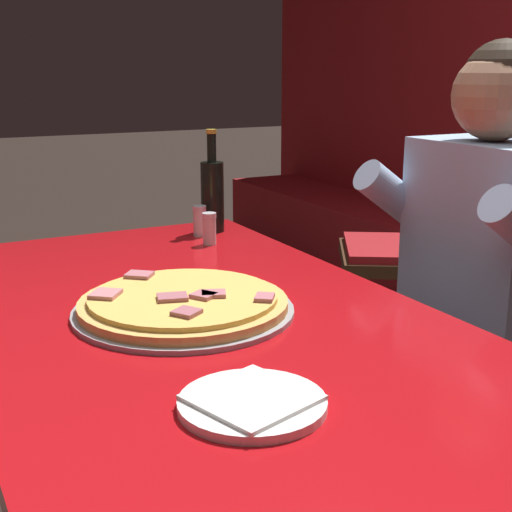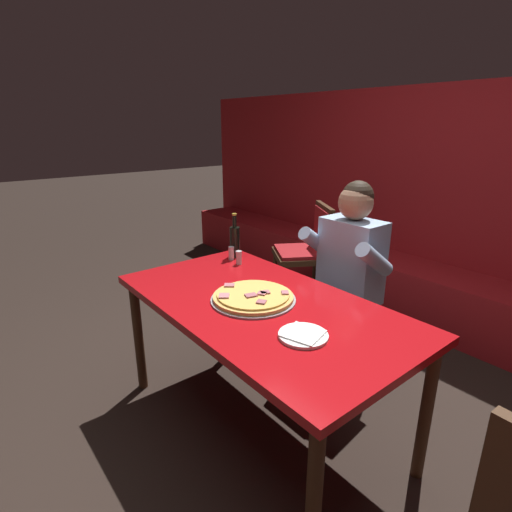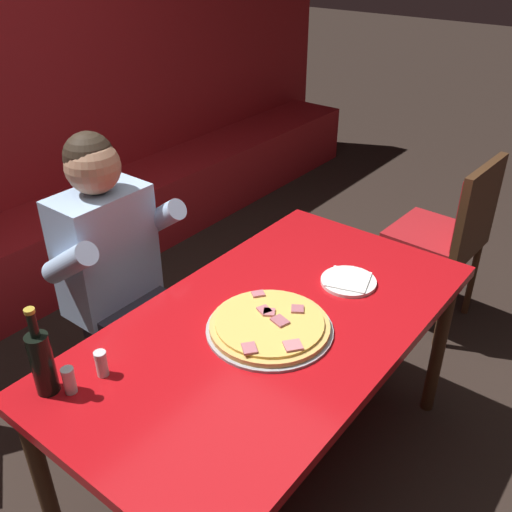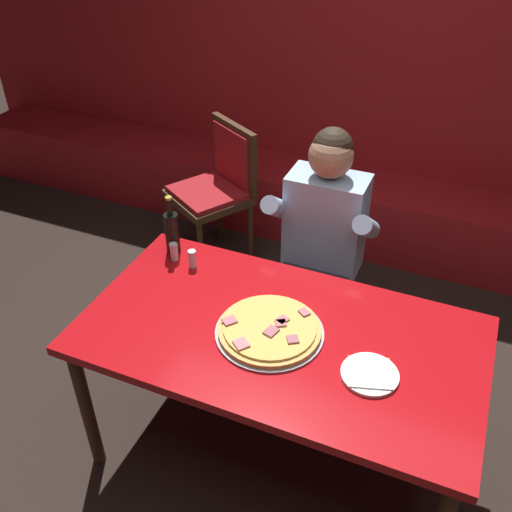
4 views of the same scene
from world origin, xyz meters
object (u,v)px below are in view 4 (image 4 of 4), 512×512
(main_dining_table, at_px, (279,345))
(dining_chair_near_left, at_px, (218,183))
(diner_seated_blue_shirt, at_px, (319,244))
(beer_bottle, at_px, (172,231))
(shaker_oregano, at_px, (192,260))
(pizza, at_px, (270,330))
(plate_white_paper, at_px, (370,374))
(shaker_parmesan, at_px, (174,252))

(main_dining_table, relative_size, dining_chair_near_left, 1.69)
(diner_seated_blue_shirt, bearing_deg, dining_chair_near_left, 144.59)
(beer_bottle, height_order, diner_seated_blue_shirt, diner_seated_blue_shirt)
(diner_seated_blue_shirt, bearing_deg, shaker_oregano, -135.13)
(main_dining_table, height_order, dining_chair_near_left, dining_chair_near_left)
(main_dining_table, relative_size, pizza, 3.68)
(pizza, distance_m, dining_chair_near_left, 1.61)
(shaker_oregano, distance_m, dining_chair_near_left, 1.16)
(plate_white_paper, xyz_separation_m, dining_chair_near_left, (-1.30, 1.39, -0.20))
(shaker_oregano, bearing_deg, dining_chair_near_left, 110.68)
(main_dining_table, relative_size, diner_seated_blue_shirt, 1.24)
(pizza, xyz_separation_m, beer_bottle, (-0.62, 0.34, 0.09))
(shaker_oregano, relative_size, diner_seated_blue_shirt, 0.07)
(main_dining_table, height_order, beer_bottle, beer_bottle)
(plate_white_paper, height_order, diner_seated_blue_shirt, diner_seated_blue_shirt)
(main_dining_table, bearing_deg, plate_white_paper, -12.74)
(shaker_parmesan, bearing_deg, pizza, -25.97)
(plate_white_paper, bearing_deg, diner_seated_blue_shirt, 119.29)
(main_dining_table, xyz_separation_m, shaker_parmesan, (-0.62, 0.26, 0.11))
(shaker_parmesan, xyz_separation_m, shaker_oregano, (0.10, -0.02, 0.00))
(shaker_oregano, height_order, dining_chair_near_left, dining_chair_near_left)
(beer_bottle, distance_m, dining_chair_near_left, 1.07)
(shaker_parmesan, relative_size, dining_chair_near_left, 0.09)
(shaker_oregano, bearing_deg, diner_seated_blue_shirt, 44.87)
(plate_white_paper, relative_size, shaker_parmesan, 2.44)
(shaker_parmesan, height_order, dining_chair_near_left, dining_chair_near_left)
(shaker_oregano, bearing_deg, shaker_parmesan, 171.23)
(pizza, distance_m, diner_seated_blue_shirt, 0.73)
(pizza, distance_m, shaker_oregano, 0.55)
(main_dining_table, height_order, diner_seated_blue_shirt, diner_seated_blue_shirt)
(plate_white_paper, xyz_separation_m, diner_seated_blue_shirt, (-0.44, 0.79, -0.05))
(main_dining_table, distance_m, shaker_oregano, 0.58)
(plate_white_paper, relative_size, diner_seated_blue_shirt, 0.16)
(diner_seated_blue_shirt, bearing_deg, main_dining_table, -84.99)
(plate_white_paper, distance_m, diner_seated_blue_shirt, 0.90)
(diner_seated_blue_shirt, relative_size, dining_chair_near_left, 1.37)
(main_dining_table, distance_m, dining_chair_near_left, 1.60)
(plate_white_paper, distance_m, dining_chair_near_left, 1.91)
(beer_bottle, height_order, shaker_oregano, beer_bottle)
(diner_seated_blue_shirt, bearing_deg, beer_bottle, -147.45)
(dining_chair_near_left, bearing_deg, plate_white_paper, -47.08)
(pizza, relative_size, shaker_oregano, 4.98)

